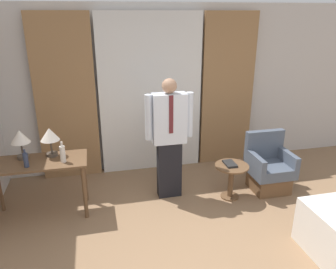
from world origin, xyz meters
TOP-DOWN VIEW (x-y plane):
  - wall_back at (0.00, 2.94)m, footprint 10.00×0.06m
  - curtain_sheer_center at (0.00, 2.81)m, footprint 1.67×0.06m
  - curtain_drape_left at (-1.33, 2.81)m, footprint 0.91×0.06m
  - curtain_drape_right at (1.33, 2.81)m, footprint 0.91×0.06m
  - desk at (-1.68, 1.74)m, footprint 1.24×0.55m
  - table_lamp_left at (-1.86, 1.87)m, footprint 0.24×0.24m
  - table_lamp_right at (-1.50, 1.87)m, footprint 0.24×0.24m
  - bottle_near_edge at (-1.34, 1.64)m, footprint 0.07×0.07m
  - bottle_by_lamp at (-1.77, 1.59)m, footprint 0.06×0.06m
  - person at (0.08, 1.84)m, footprint 0.67×0.22m
  - armchair at (1.58, 1.67)m, footprint 0.61×0.57m
  - side_table at (0.93, 1.56)m, footprint 0.48×0.48m
  - book at (0.91, 1.59)m, footprint 0.15×0.24m

SIDE VIEW (x-z plane):
  - armchair at x=1.58m, z-range -0.11..0.77m
  - side_table at x=0.93m, z-range 0.09..0.61m
  - book at x=0.91m, z-range 0.52..0.55m
  - desk at x=-1.68m, z-range 0.27..1.05m
  - bottle_by_lamp at x=-1.77m, z-range 0.76..0.99m
  - bottle_near_edge at x=-1.34m, z-range 0.75..1.03m
  - person at x=0.08m, z-range 0.07..1.82m
  - table_lamp_left at x=-1.86m, z-range 0.86..1.25m
  - table_lamp_right at x=-1.50m, z-range 0.86..1.25m
  - curtain_sheer_center at x=0.00m, z-range 0.00..2.58m
  - curtain_drape_left at x=-1.33m, z-range 0.00..2.58m
  - curtain_drape_right at x=1.33m, z-range 0.00..2.58m
  - wall_back at x=0.00m, z-range 0.00..2.70m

